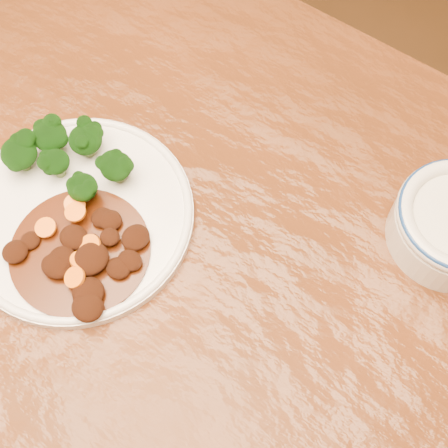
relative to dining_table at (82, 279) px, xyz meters
The scene contains 5 objects.
ground 0.67m from the dining_table, behind, with size 4.00×4.00×0.00m, color #432910.
dining_table is the anchor object (origin of this frame).
dinner_plate 0.10m from the dining_table, 109.85° to the left, with size 0.25×0.25×0.02m.
broccoli_florets 0.15m from the dining_table, 122.72° to the left, with size 0.13×0.09×0.04m.
mince_stew 0.10m from the dining_table, ahead, with size 0.15×0.15×0.02m.
Camera 1 is at (0.29, -0.13, 1.35)m, focal length 50.00 mm.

